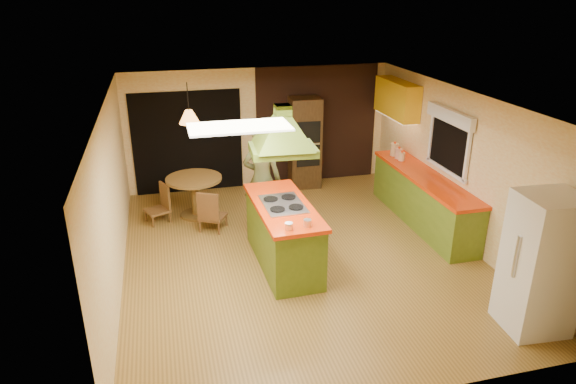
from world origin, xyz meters
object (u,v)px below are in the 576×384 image
object	(u,v)px
man	(262,179)
refrigerator	(542,264)
wall_oven	(305,143)
kitchen_island	(283,234)
canister_large	(394,150)
dining_table	(195,189)

from	to	relation	value
man	refrigerator	bearing A→B (deg)	150.18
wall_oven	kitchen_island	bearing A→B (deg)	-108.18
wall_oven	canister_large	size ratio (longest dim) A/B	7.98
kitchen_island	man	xyz separation A→B (m)	(-0.05, 1.35, 0.40)
canister_large	refrigerator	bearing A→B (deg)	-90.89
kitchen_island	wall_oven	distance (m)	3.43
man	wall_oven	size ratio (longest dim) A/B	0.95
man	wall_oven	world-z (taller)	wall_oven
dining_table	wall_oven	bearing A→B (deg)	23.42
dining_table	canister_large	size ratio (longest dim) A/B	4.28
refrigerator	dining_table	world-z (taller)	refrigerator
refrigerator	canister_large	size ratio (longest dim) A/B	7.49
man	refrigerator	distance (m)	4.56
man	canister_large	xyz separation A→B (m)	(2.79, 0.65, 0.13)
refrigerator	canister_large	xyz separation A→B (m)	(0.07, 4.31, 0.14)
man	wall_oven	distance (m)	2.23
kitchen_island	refrigerator	size ratio (longest dim) A/B	1.13
man	canister_large	distance (m)	2.87
refrigerator	dining_table	bearing A→B (deg)	134.88
kitchen_island	dining_table	distance (m)	2.43
kitchen_island	man	size ratio (longest dim) A/B	1.12
wall_oven	canister_large	bearing A→B (deg)	-34.64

